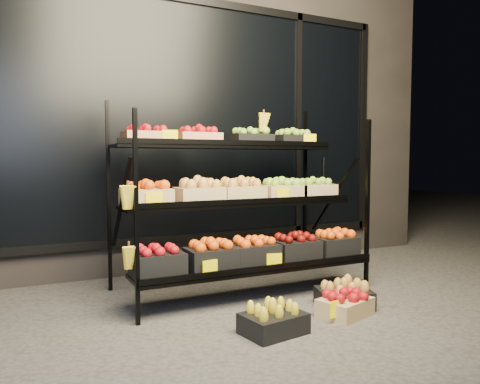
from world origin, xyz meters
TOP-DOWN VIEW (x-y plane):
  - ground at (0.00, 0.00)m, footprint 24.00×24.00m
  - building at (0.00, 2.59)m, footprint 6.00×2.08m
  - display_rack at (-0.02, 0.60)m, footprint 2.18×1.02m
  - tag_floor_b at (0.25, -0.40)m, footprint 0.13×0.01m
  - floor_crate_midleft at (-0.26, -0.38)m, footprint 0.44×0.35m
  - floor_crate_midright at (0.40, -0.30)m, footprint 0.44×0.38m
  - floor_crate_right at (0.52, -0.14)m, footprint 0.48×0.41m

SIDE VIEW (x-z plane):
  - ground at x=0.00m, z-range 0.00..0.00m
  - tag_floor_b at x=0.25m, z-range 0.00..0.12m
  - floor_crate_midright at x=0.40m, z-range -0.01..0.19m
  - floor_crate_midleft at x=-0.26m, z-range -0.01..0.20m
  - floor_crate_right at x=0.52m, z-range -0.01..0.20m
  - display_rack at x=-0.02m, z-range -0.06..1.64m
  - building at x=0.00m, z-range 0.00..3.50m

